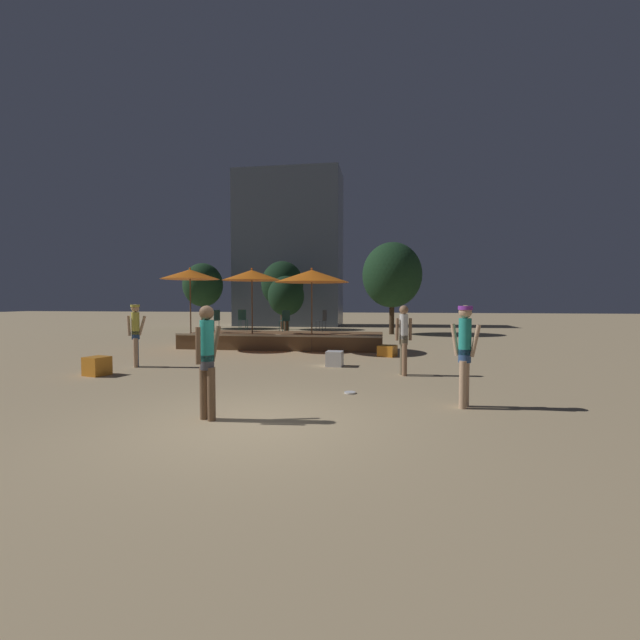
% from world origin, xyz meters
% --- Properties ---
extents(ground_plane, '(120.00, 120.00, 0.00)m').
position_xyz_m(ground_plane, '(0.00, 0.00, 0.00)').
color(ground_plane, tan).
extents(wooden_deck, '(8.15, 3.08, 0.64)m').
position_xyz_m(wooden_deck, '(-2.07, 10.95, 0.28)').
color(wooden_deck, brown).
rests_on(wooden_deck, ground).
extents(patio_umbrella_0, '(2.83, 2.83, 3.18)m').
position_xyz_m(patio_umbrella_0, '(-0.63, 9.45, 2.86)').
color(patio_umbrella_0, brown).
rests_on(patio_umbrella_0, ground).
extents(patio_umbrella_1, '(2.34, 2.34, 3.22)m').
position_xyz_m(patio_umbrella_1, '(-3.06, 9.71, 2.93)').
color(patio_umbrella_1, brown).
rests_on(patio_umbrella_1, ground).
extents(patio_umbrella_2, '(2.28, 2.28, 3.25)m').
position_xyz_m(patio_umbrella_2, '(-5.51, 9.46, 2.97)').
color(patio_umbrella_2, brown).
rests_on(patio_umbrella_2, ground).
extents(cube_seat_0, '(0.50, 0.50, 0.45)m').
position_xyz_m(cube_seat_0, '(0.64, 6.05, 0.22)').
color(cube_seat_0, white).
rests_on(cube_seat_0, ground).
extents(cube_seat_1, '(0.72, 0.72, 0.38)m').
position_xyz_m(cube_seat_1, '(2.20, 8.55, 0.19)').
color(cube_seat_1, orange).
rests_on(cube_seat_1, ground).
extents(cube_seat_2, '(0.64, 0.64, 0.49)m').
position_xyz_m(cube_seat_2, '(-5.31, 3.60, 0.24)').
color(cube_seat_2, orange).
rests_on(cube_seat_2, ground).
extents(person_0, '(0.31, 0.51, 1.88)m').
position_xyz_m(person_0, '(-0.75, 0.10, 1.05)').
color(person_0, brown).
rests_on(person_0, ground).
extents(person_1, '(0.53, 0.31, 1.87)m').
position_xyz_m(person_1, '(3.55, 1.58, 1.08)').
color(person_1, tan).
rests_on(person_1, ground).
extents(person_2, '(0.51, 0.31, 1.84)m').
position_xyz_m(person_2, '(-5.11, 5.04, 1.06)').
color(person_2, tan).
rests_on(person_2, ground).
extents(person_3, '(0.45, 0.30, 1.83)m').
position_xyz_m(person_3, '(2.59, 4.80, 1.01)').
color(person_3, '#997051').
rests_on(person_3, ground).
extents(bistro_chair_0, '(0.40, 0.40, 0.90)m').
position_xyz_m(bistro_chair_0, '(-4.09, 11.58, 1.19)').
color(bistro_chair_0, '#1E4C47').
rests_on(bistro_chair_0, wooden_deck).
extents(bistro_chair_1, '(0.48, 0.48, 0.90)m').
position_xyz_m(bistro_chair_1, '(-2.03, 10.97, 1.19)').
color(bistro_chair_1, '#1E4C47').
rests_on(bistro_chair_1, wooden_deck).
extents(bistro_chair_2, '(0.44, 0.44, 0.90)m').
position_xyz_m(bistro_chair_2, '(-0.48, 11.30, 1.19)').
color(bistro_chair_2, '#2D3338').
rests_on(bistro_chair_2, wooden_deck).
extents(bistro_chair_3, '(0.44, 0.44, 0.90)m').
position_xyz_m(bistro_chair_3, '(-5.05, 10.86, 1.19)').
color(bistro_chair_3, '#1E4C47').
rests_on(bistro_chair_3, wooden_deck).
extents(frisbee_disc, '(0.24, 0.24, 0.03)m').
position_xyz_m(frisbee_disc, '(1.39, 2.43, 0.02)').
color(frisbee_disc, white).
rests_on(frisbee_disc, ground).
extents(background_tree_0, '(2.70, 2.70, 4.47)m').
position_xyz_m(background_tree_0, '(-10.23, 21.26, 2.97)').
color(background_tree_0, '#3D2B1C').
rests_on(background_tree_0, ground).
extents(background_tree_1, '(2.79, 2.79, 4.54)m').
position_xyz_m(background_tree_1, '(-4.64, 21.22, 2.99)').
color(background_tree_1, '#3D2B1C').
rests_on(background_tree_1, ground).
extents(background_tree_2, '(2.12, 2.12, 3.37)m').
position_xyz_m(background_tree_2, '(-3.63, 17.95, 2.19)').
color(background_tree_2, '#3D2B1C').
rests_on(background_tree_2, ground).
extents(background_tree_3, '(3.37, 3.37, 5.25)m').
position_xyz_m(background_tree_3, '(2.49, 18.32, 3.38)').
color(background_tree_3, '#3D2B1C').
rests_on(background_tree_3, ground).
extents(distant_building, '(7.98, 3.73, 11.68)m').
position_xyz_m(distant_building, '(-5.23, 25.85, 5.84)').
color(distant_building, '#4C5666').
rests_on(distant_building, ground).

